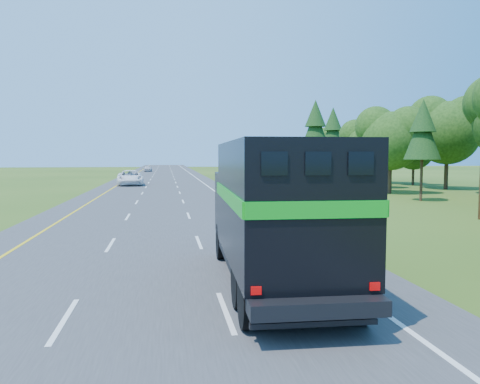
{
  "coord_description": "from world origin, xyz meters",
  "views": [
    {
      "loc": [
        0.46,
        -8.74,
        3.73
      ],
      "look_at": [
        4.16,
        14.44,
        1.9
      ],
      "focal_mm": 35.0,
      "sensor_mm": 36.0,
      "label": 1
    }
  ],
  "objects": [
    {
      "name": "white_suv",
      "position": [
        -3.95,
        51.17,
        0.97
      ],
      "size": [
        3.66,
        6.95,
        1.86
      ],
      "primitive_type": "imported",
      "rotation": [
        0.0,
        0.0,
        0.09
      ],
      "color": "white",
      "rests_on": "road"
    },
    {
      "name": "lane_markings",
      "position": [
        0.0,
        50.0,
        0.04
      ],
      "size": [
        11.15,
        260.0,
        0.01
      ],
      "color": "yellow",
      "rests_on": "road"
    },
    {
      "name": "tree_wall_right",
      "position": [
        26.0,
        30.0,
        6.0
      ],
      "size": [
        16.0,
        100.0,
        12.0
      ],
      "primitive_type": null,
      "color": "black",
      "rests_on": "ground"
    },
    {
      "name": "ground",
      "position": [
        0.0,
        0.0,
        0.0
      ],
      "size": [
        300.0,
        300.0,
        0.0
      ],
      "primitive_type": "plane",
      "color": "#274813",
      "rests_on": "ground"
    },
    {
      "name": "horse_truck",
      "position": [
        3.5,
        3.94,
        2.21
      ],
      "size": [
        3.18,
        9.25,
        4.05
      ],
      "rotation": [
        0.0,
        0.0,
        -0.04
      ],
      "color": "black",
      "rests_on": "road"
    },
    {
      "name": "far_car",
      "position": [
        -3.55,
        101.1,
        0.75
      ],
      "size": [
        1.88,
        4.22,
        1.41
      ],
      "primitive_type": "imported",
      "rotation": [
        0.0,
        0.0,
        -0.05
      ],
      "color": "silver",
      "rests_on": "road"
    },
    {
      "name": "delineator",
      "position": [
        8.37,
        9.55,
        0.58
      ],
      "size": [
        0.09,
        0.05,
        1.07
      ],
      "color": "#E8600C",
      "rests_on": "ground"
    },
    {
      "name": "road",
      "position": [
        0.0,
        50.0,
        0.02
      ],
      "size": [
        15.0,
        260.0,
        0.04
      ],
      "primitive_type": "cube",
      "color": "#38383A",
      "rests_on": "ground"
    }
  ]
}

